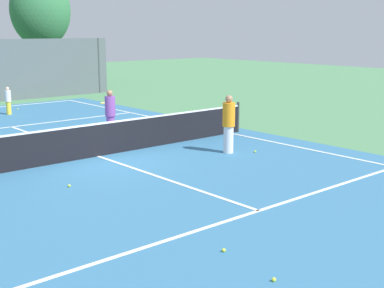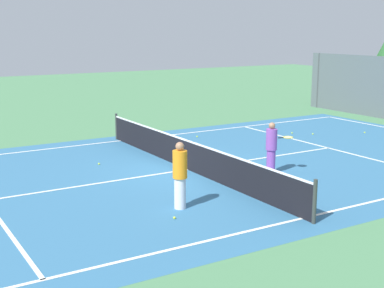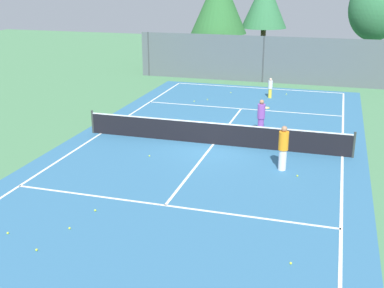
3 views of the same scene
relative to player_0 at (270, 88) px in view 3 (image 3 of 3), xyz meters
name	(u,v)px [view 3 (image 3 of 3)]	position (x,y,z in m)	size (l,w,h in m)	color
ground_plane	(213,144)	(-1.16, -9.49, -0.63)	(80.00, 80.00, 0.00)	#4C8456
court_surface	(213,144)	(-1.16, -9.49, -0.62)	(13.00, 25.00, 0.01)	teal
tennis_net	(214,133)	(-1.16, -9.49, -0.12)	(11.90, 0.10, 1.10)	#333833
perimeter_fence	(263,59)	(-1.16, 4.51, 0.97)	(18.00, 0.12, 3.20)	#515B60
tree_0	(376,9)	(6.07, 9.12, 4.21)	(3.81, 3.18, 7.15)	brown
tree_1	(219,1)	(-4.98, 7.00, 4.68)	(4.16, 4.16, 7.64)	brown
tree_2	(265,2)	(-1.96, 9.30, 4.55)	(3.49, 3.49, 7.15)	brown
player_0	(270,88)	(0.00, 0.00, 0.00)	(0.26, 0.26, 1.22)	yellow
player_1	(283,148)	(2.10, -11.67, 0.28)	(0.38, 0.38, 1.76)	silver
player_2	(261,116)	(0.60, -7.41, 0.23)	(0.52, 0.94, 1.67)	purple
tennis_ball_0	(194,101)	(-4.16, -2.30, -0.59)	(0.07, 0.07, 0.07)	#CCE533
tennis_ball_1	(297,176)	(2.74, -12.20, -0.59)	(0.07, 0.07, 0.07)	#CCE533
tennis_ball_2	(149,156)	(-3.32, -11.77, -0.59)	(0.07, 0.07, 0.07)	#CCE533
tennis_ball_3	(286,94)	(0.88, 1.15, -0.59)	(0.07, 0.07, 0.07)	#CCE533
tennis_ball_4	(291,263)	(3.10, -18.20, -0.59)	(0.07, 0.07, 0.07)	#CCE533
tennis_ball_5	(8,233)	(-4.91, -18.94, -0.59)	(0.07, 0.07, 0.07)	#CCE533
tennis_ball_6	(37,250)	(-3.59, -19.51, -0.59)	(0.07, 0.07, 0.07)	#CCE533
tennis_ball_7	(208,100)	(-3.51, -1.68, -0.59)	(0.07, 0.07, 0.07)	#CCE533
tennis_ball_8	(145,117)	(-5.66, -6.36, -0.59)	(0.07, 0.07, 0.07)	#CCE533
tennis_ball_9	(70,228)	(-3.35, -18.18, -0.59)	(0.07, 0.07, 0.07)	#CCE533
tennis_ball_10	(231,93)	(-2.56, 0.55, -0.59)	(0.07, 0.07, 0.07)	#CCE533
tennis_ball_11	(95,210)	(-3.16, -16.91, -0.59)	(0.07, 0.07, 0.07)	#CCE533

